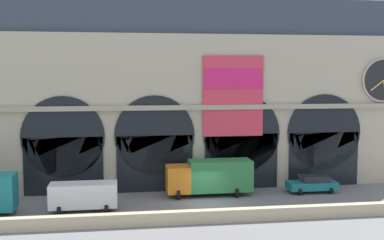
{
  "coord_description": "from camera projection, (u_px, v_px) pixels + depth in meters",
  "views": [
    {
      "loc": [
        -7.05,
        -38.32,
        10.69
      ],
      "look_at": [
        -0.62,
        5.0,
        6.5
      ],
      "focal_mm": 45.22,
      "sensor_mm": 36.0,
      "label": 1
    }
  ],
  "objects": [
    {
      "name": "box_truck_center",
      "position": [
        210.0,
        176.0,
        42.47
      ],
      "size": [
        7.5,
        2.91,
        3.12
      ],
      "color": "orange",
      "rests_on": "ground"
    },
    {
      "name": "quay_parapet_wall",
      "position": [
        220.0,
        216.0,
        34.94
      ],
      "size": [
        90.0,
        0.7,
        0.93
      ],
      "primitive_type": "cube",
      "color": "#BCAD8C",
      "rests_on": "ground"
    },
    {
      "name": "station_building",
      "position": [
        194.0,
        95.0,
        46.69
      ],
      "size": [
        41.9,
        6.12,
        17.69
      ],
      "color": "#B2A891",
      "rests_on": "ground"
    },
    {
      "name": "van_midwest",
      "position": [
        84.0,
        195.0,
        37.71
      ],
      "size": [
        5.2,
        2.48,
        2.2
      ],
      "color": "white",
      "rests_on": "ground"
    },
    {
      "name": "car_mideast",
      "position": [
        312.0,
        184.0,
        43.65
      ],
      "size": [
        4.4,
        2.22,
        1.55
      ],
      "color": "#19727A",
      "rests_on": "ground"
    },
    {
      "name": "ground_plane",
      "position": [
        208.0,
        204.0,
        39.78
      ],
      "size": [
        200.0,
        200.0,
        0.0
      ],
      "primitive_type": "plane",
      "color": "slate"
    }
  ]
}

